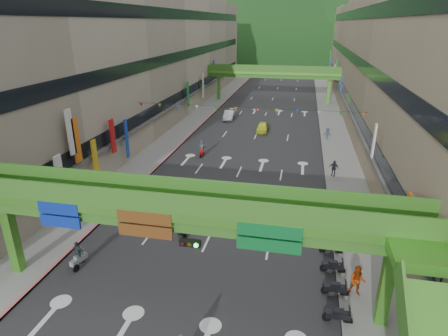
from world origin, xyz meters
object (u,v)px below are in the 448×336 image
scooter_rider_mid (184,225)px  car_silver (229,115)px  car_yellow (262,127)px  pedestrian_red (357,283)px  overpass_near (192,225)px

scooter_rider_mid → car_silver: scooter_rider_mid is taller
car_yellow → pedestrian_red: (9.33, -34.39, 0.26)m
scooter_rider_mid → car_silver: 36.55m
scooter_rider_mid → pedestrian_red: bearing=-20.1°
overpass_near → car_yellow: bearing=90.4°
car_silver → car_yellow: 8.86m
car_silver → pedestrian_red: 43.56m
overpass_near → car_silver: 44.02m
car_yellow → pedestrian_red: bearing=-76.5°
car_yellow → pedestrian_red: pedestrian_red is taller
scooter_rider_mid → car_silver: size_ratio=0.41×
scooter_rider_mid → car_silver: (-3.72, 36.36, -0.18)m
car_silver → pedestrian_red: (15.57, -40.69, 0.20)m
overpass_near → car_yellow: size_ratio=6.92×
car_silver → car_yellow: (6.24, -6.30, -0.06)m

